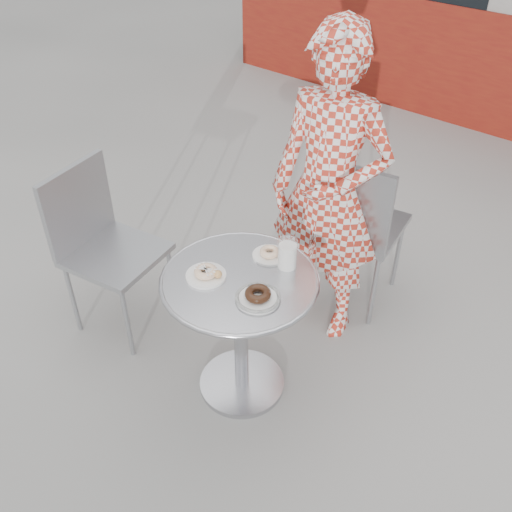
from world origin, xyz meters
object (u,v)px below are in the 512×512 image
Objects in this scene: bistro_table at (240,307)px; plate_near at (207,273)px; seated_person at (328,194)px; chair_left at (119,281)px; plate_far at (270,254)px; milk_cup at (287,255)px; plate_checker at (258,297)px; chair_far at (354,254)px.

bistro_table is 4.02× the size of plate_near.
chair_left is at bearing -147.87° from seated_person.
bistro_table is at bearing -91.34° from plate_far.
plate_near is at bearing -108.52° from seated_person.
bistro_table is 0.71m from seated_person.
chair_left is 6.68× the size of milk_cup.
bistro_table is 0.24m from plate_near.
plate_near is at bearing -128.66° from milk_cup.
plate_checker is at bearing -87.87° from seated_person.
milk_cup is (0.11, 0.19, 0.23)m from bistro_table.
milk_cup is (-0.04, 0.25, 0.05)m from plate_checker.
plate_near is 1.27× the size of milk_cup.
plate_far reaches higher than bistro_table.
plate_near is at bearing -101.49° from chair_left.
bistro_table is at bearing -95.47° from chair_left.
bistro_table is at bearing 35.42° from plate_near.
chair_far is 0.84m from plate_far.
plate_far is 0.82× the size of plate_checker.
chair_far reaches higher than plate_far.
plate_far is (-0.00, -0.45, -0.10)m from seated_person.
plate_checker is (0.10, -0.98, 0.42)m from chair_far.
plate_near is 0.93× the size of plate_checker.
seated_person is at bearing 102.08° from milk_cup.
milk_cup is at bearing -84.22° from chair_left.
seated_person is at bearing 80.35° from plate_near.
chair_far reaches higher than plate_checker.
milk_cup reaches higher than plate_near.
chair_far reaches higher than plate_near.
plate_checker is (0.95, 0.01, 0.43)m from chair_left.
milk_cup is at bearing 51.34° from plate_near.
chair_far is at bearing 74.69° from seated_person.
chair_left is at bearing -161.89° from plate_far.
plate_checker is 0.26m from milk_cup.
chair_far is 0.59m from seated_person.
plate_checker is at bearing 86.77° from chair_far.
plate_far is 0.88× the size of plate_near.
chair_far reaches higher than milk_cup.
plate_far is 0.11m from milk_cup.
plate_far is at bearing 118.73° from plate_checker.
bistro_table is 0.24m from plate_checker.
seated_person is 0.75m from plate_near.
plate_near is (-0.12, -0.29, 0.00)m from plate_far.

